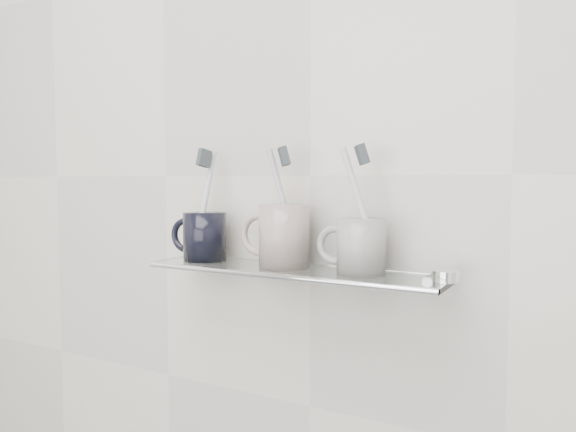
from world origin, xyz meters
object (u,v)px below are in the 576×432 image
Objects in this scene: mug_left at (205,236)px; mug_right at (361,247)px; shelf_glass at (292,271)px; mug_center at (284,236)px.

mug_left is 1.01× the size of mug_right.
shelf_glass is at bearing -11.75° from mug_left.
mug_right is (0.30, 0.00, -0.00)m from mug_left.
mug_right is at bearing 2.46° from shelf_glass.
mug_left is at bearing 178.41° from shelf_glass.
mug_center is at bearing 164.69° from shelf_glass.
mug_left is at bearing 173.94° from mug_center.
mug_left is 0.30m from mug_right.
mug_center reaches higher than shelf_glass.
mug_right reaches higher than shelf_glass.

